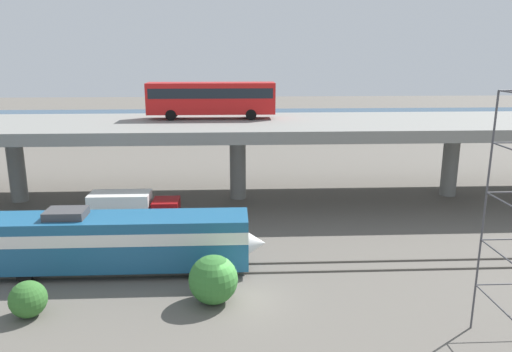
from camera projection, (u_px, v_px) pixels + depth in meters
The scene contains 19 objects.
ground_plane at pixel (243, 299), 27.88m from camera, with size 260.00×260.00×0.00m, color #605B54.
rail_strip_near at pixel (242, 273), 31.06m from camera, with size 110.00×0.12×0.12m, color #59544C.
rail_strip_far at pixel (241, 264), 32.42m from camera, with size 110.00×0.12×0.12m, color #59544C.
train_locomotive at pixel (128, 239), 30.89m from camera, with size 17.77×3.04×4.18m.
highway_overpass at pixel (237, 129), 45.63m from camera, with size 96.00×12.87×7.35m.
transit_bus_on_overpass at pixel (211, 97), 46.73m from camera, with size 12.00×2.68×3.40m.
service_truck_west at pixel (132, 210), 38.29m from camera, with size 6.80×2.46×3.04m.
pier_parking_lot at pixel (235, 132), 80.96m from camera, with size 76.54×11.40×1.62m, color gray.
parked_car_0 at pixel (401, 119), 84.57m from camera, with size 4.52×1.85×1.50m.
parked_car_1 at pixel (236, 121), 81.50m from camera, with size 4.24×1.98×1.50m.
parked_car_2 at pixel (317, 120), 83.13m from camera, with size 4.40×1.83×1.50m.
parked_car_3 at pixel (374, 121), 81.78m from camera, with size 4.18×1.95×1.50m.
parked_car_4 at pixel (154, 121), 81.50m from camera, with size 4.07×1.97×1.50m.
parked_car_5 at pixel (183, 123), 79.53m from camera, with size 4.11×1.88×1.50m.
parked_car_6 at pixel (423, 123), 79.64m from camera, with size 4.24×1.92×1.50m.
parked_car_7 at pixel (179, 125), 77.51m from camera, with size 4.28×1.82×1.50m.
harbor_water at pixel (234, 118), 103.43m from camera, with size 140.00×36.00×0.01m, color navy.
shrub_left at pixel (28, 299), 25.88m from camera, with size 1.95×1.95×1.95m, color #346D2C.
shrub_right at pixel (213, 280), 27.24m from camera, with size 2.74×2.74×2.74m, color #357632.
Camera 1 is at (-0.48, -25.35, 13.56)m, focal length 34.71 mm.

